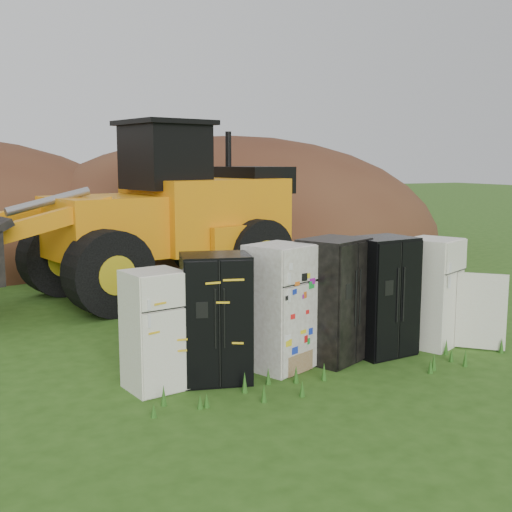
{
  "coord_description": "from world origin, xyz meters",
  "views": [
    {
      "loc": [
        -4.86,
        -8.12,
        3.09
      ],
      "look_at": [
        0.14,
        2.0,
        1.4
      ],
      "focal_mm": 45.0,
      "sensor_mm": 36.0,
      "label": 1
    }
  ],
  "objects_px": {
    "fridge_leftmost": "(154,330)",
    "fridge_black_right": "(381,296)",
    "fridge_black_side": "(216,318)",
    "wheel_loader": "(127,210)",
    "fridge_sticker": "(279,307)",
    "fridge_open_door": "(432,293)",
    "fridge_dark_mid": "(333,300)"
  },
  "relations": [
    {
      "from": "fridge_sticker",
      "to": "fridge_black_right",
      "type": "distance_m",
      "value": 1.82
    },
    {
      "from": "fridge_sticker",
      "to": "wheel_loader",
      "type": "bearing_deg",
      "value": 74.13
    },
    {
      "from": "fridge_dark_mid",
      "to": "fridge_leftmost",
      "type": "bearing_deg",
      "value": 156.39
    },
    {
      "from": "wheel_loader",
      "to": "fridge_black_side",
      "type": "bearing_deg",
      "value": -106.29
    },
    {
      "from": "fridge_black_right",
      "to": "wheel_loader",
      "type": "height_order",
      "value": "wheel_loader"
    },
    {
      "from": "fridge_sticker",
      "to": "fridge_open_door",
      "type": "relative_size",
      "value": 1.03
    },
    {
      "from": "fridge_sticker",
      "to": "fridge_dark_mid",
      "type": "distance_m",
      "value": 0.95
    },
    {
      "from": "fridge_leftmost",
      "to": "wheel_loader",
      "type": "xyz_separation_m",
      "value": [
        1.26,
        5.9,
        1.18
      ]
    },
    {
      "from": "fridge_leftmost",
      "to": "wheel_loader",
      "type": "distance_m",
      "value": 6.15
    },
    {
      "from": "fridge_black_right",
      "to": "wheel_loader",
      "type": "xyz_separation_m",
      "value": [
        -2.49,
        5.95,
        1.05
      ]
    },
    {
      "from": "fridge_sticker",
      "to": "fridge_black_right",
      "type": "xyz_separation_m",
      "value": [
        1.82,
        -0.06,
        0.01
      ]
    },
    {
      "from": "fridge_leftmost",
      "to": "fridge_black_right",
      "type": "relative_size",
      "value": 0.86
    },
    {
      "from": "fridge_leftmost",
      "to": "fridge_black_right",
      "type": "xyz_separation_m",
      "value": [
        3.75,
        -0.05,
        0.13
      ]
    },
    {
      "from": "fridge_leftmost",
      "to": "fridge_black_side",
      "type": "distance_m",
      "value": 0.89
    },
    {
      "from": "fridge_black_right",
      "to": "fridge_open_door",
      "type": "height_order",
      "value": "fridge_black_right"
    },
    {
      "from": "fridge_black_side",
      "to": "wheel_loader",
      "type": "distance_m",
      "value": 6.07
    },
    {
      "from": "fridge_leftmost",
      "to": "fridge_dark_mid",
      "type": "distance_m",
      "value": 2.88
    },
    {
      "from": "fridge_sticker",
      "to": "fridge_black_right",
      "type": "height_order",
      "value": "fridge_black_right"
    },
    {
      "from": "fridge_leftmost",
      "to": "wheel_loader",
      "type": "relative_size",
      "value": 0.2
    },
    {
      "from": "fridge_leftmost",
      "to": "fridge_dark_mid",
      "type": "height_order",
      "value": "fridge_dark_mid"
    },
    {
      "from": "fridge_black_side",
      "to": "fridge_open_door",
      "type": "bearing_deg",
      "value": 15.13
    },
    {
      "from": "fridge_sticker",
      "to": "wheel_loader",
      "type": "height_order",
      "value": "wheel_loader"
    },
    {
      "from": "fridge_leftmost",
      "to": "fridge_sticker",
      "type": "bearing_deg",
      "value": -8.93
    },
    {
      "from": "fridge_black_right",
      "to": "fridge_open_door",
      "type": "relative_size",
      "value": 1.04
    },
    {
      "from": "fridge_black_right",
      "to": "fridge_dark_mid",
      "type": "bearing_deg",
      "value": 170.8
    },
    {
      "from": "wheel_loader",
      "to": "fridge_sticker",
      "type": "bearing_deg",
      "value": -96.23
    },
    {
      "from": "fridge_black_side",
      "to": "wheel_loader",
      "type": "bearing_deg",
      "value": 101.58
    },
    {
      "from": "fridge_leftmost",
      "to": "fridge_dark_mid",
      "type": "bearing_deg",
      "value": -9.07
    },
    {
      "from": "fridge_dark_mid",
      "to": "fridge_black_right",
      "type": "xyz_separation_m",
      "value": [
        0.87,
        -0.06,
        -0.01
      ]
    },
    {
      "from": "fridge_dark_mid",
      "to": "fridge_open_door",
      "type": "xyz_separation_m",
      "value": [
        1.9,
        -0.08,
        -0.05
      ]
    },
    {
      "from": "fridge_open_door",
      "to": "fridge_black_right",
      "type": "bearing_deg",
      "value": 155.18
    },
    {
      "from": "wheel_loader",
      "to": "fridge_black_right",
      "type": "bearing_deg",
      "value": -79.99
    }
  ]
}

